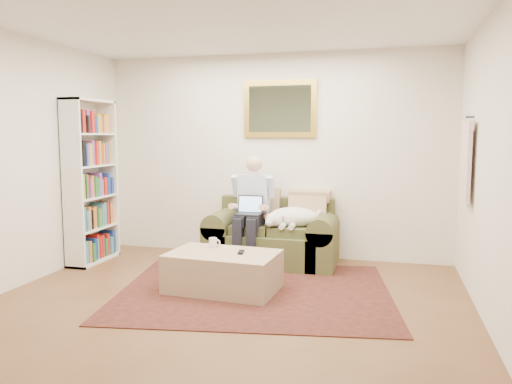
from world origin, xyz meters
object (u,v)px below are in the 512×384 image
at_px(sofa, 272,242).
at_px(coffee_mug, 213,243).
at_px(ottoman, 223,272).
at_px(laptop, 249,209).
at_px(seated_man, 251,211).
at_px(bookshelf, 91,182).
at_px(sleeping_dog, 294,217).

relative_size(sofa, coffee_mug, 15.69).
distance_m(ottoman, coffee_mug, 0.37).
relative_size(laptop, coffee_mug, 3.05).
xyz_separation_m(seated_man, coffee_mug, (-0.18, -0.84, -0.22)).
distance_m(seated_man, ottoman, 1.14).
bearing_deg(bookshelf, sofa, 12.07).
height_order(sleeping_dog, ottoman, sleeping_dog).
relative_size(laptop, sleeping_dog, 0.47).
relative_size(sofa, ottoman, 1.45).
bearing_deg(seated_man, laptop, -90.00).
distance_m(ottoman, bookshelf, 2.23).
bearing_deg(sleeping_dog, sofa, 164.26).
relative_size(sofa, laptop, 5.15).
relative_size(seated_man, coffee_mug, 13.20).
bearing_deg(sofa, seated_man, -148.55).
xyz_separation_m(sofa, ottoman, (-0.23, -1.19, -0.07)).
height_order(laptop, sleeping_dog, laptop).
bearing_deg(sofa, bookshelf, -167.93).
xyz_separation_m(sleeping_dog, coffee_mug, (-0.70, -0.91, -0.16)).
relative_size(sleeping_dog, bookshelf, 0.32).
bearing_deg(laptop, sleeping_dog, 13.64).
xyz_separation_m(seated_man, ottoman, (0.00, -1.04, -0.46)).
distance_m(coffee_mug, bookshelf, 1.93).
distance_m(laptop, coffee_mug, 0.84).
distance_m(sleeping_dog, ottoman, 1.29).
height_order(sleeping_dog, coffee_mug, sleeping_dog).
xyz_separation_m(laptop, ottoman, (0.00, -0.98, -0.50)).
relative_size(ottoman, coffee_mug, 10.82).
bearing_deg(coffee_mug, laptop, 77.09).
height_order(sofa, bookshelf, bookshelf).
bearing_deg(coffee_mug, sofa, 67.19).
xyz_separation_m(ottoman, coffee_mug, (-0.18, 0.20, 0.25)).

